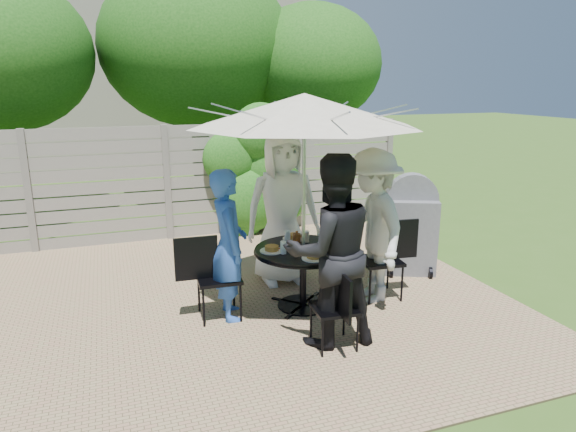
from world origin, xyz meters
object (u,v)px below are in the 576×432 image
object	(u,v)px
glass_left	(283,247)
glass_right	(322,238)
patio_table	(303,267)
plate_extra	(328,253)
person_front	(331,252)
coffee_cup	(306,237)
person_back	(283,209)
plate_right	(334,244)
person_left	(229,245)
person_right	(372,226)
glass_back	(288,237)
syrup_jug	(297,241)
bbq_grill	(410,228)
plate_front	(314,257)
chair_front	(334,324)
plate_back	(294,237)
plate_left	(272,249)
chair_left	(218,294)
glass_front	(320,249)
chair_back	(280,258)
umbrella	(304,110)
chair_right	(381,275)

from	to	relation	value
glass_left	glass_right	world-z (taller)	same
patio_table	plate_extra	size ratio (longest dim) A/B	4.71
person_front	coffee_cup	bearing A→B (deg)	-95.44
person_back	plate_right	size ratio (longest dim) A/B	7.42
person_back	person_left	size ratio (longest dim) A/B	1.18
person_right	glass_back	bearing A→B (deg)	-105.52
person_left	syrup_jug	xyz separation A→B (m)	(0.77, 0.01, -0.03)
coffee_cup	bbq_grill	xyz separation A→B (m)	(1.64, 0.38, -0.15)
person_front	plate_front	bearing A→B (deg)	-90.00
chair_front	glass_right	distance (m)	1.22
patio_table	chair_front	world-z (taller)	chair_front
plate_extra	plate_back	bearing A→B (deg)	102.22
patio_table	chair_front	xyz separation A→B (m)	(-0.05, -0.96, -0.24)
plate_back	plate_left	world-z (taller)	same
person_front	plate_left	world-z (taller)	person_front
person_right	plate_right	distance (m)	0.50
person_back	coffee_cup	bearing A→B (deg)	-80.69
chair_front	syrup_jug	xyz separation A→B (m)	(-0.01, 1.02, 0.53)
person_right	glass_back	distance (m)	0.98
person_back	bbq_grill	distance (m)	1.76
person_front	coffee_cup	distance (m)	1.07
plate_front	bbq_grill	distance (m)	2.01
bbq_grill	glass_back	bearing A→B (deg)	-146.26
person_front	chair_left	bearing A→B (deg)	-40.67
plate_extra	syrup_jug	distance (m)	0.43
plate_extra	glass_right	xyz separation A→B (m)	(0.10, 0.40, 0.05)
glass_front	chair_front	bearing A→B (deg)	-101.52
plate_left	glass_back	bearing A→B (deg)	42.47
plate_front	glass_right	distance (m)	0.53
plate_extra	person_right	bearing A→B (deg)	21.74
plate_extra	chair_back	bearing A→B (deg)	94.97
chair_left	person_left	bearing A→B (deg)	-0.21
glass_back	bbq_grill	distance (m)	1.88
plate_left	glass_front	world-z (taller)	glass_front
person_front	glass_front	size ratio (longest dim) A/B	13.39
person_front	syrup_jug	world-z (taller)	person_front
chair_front	person_right	size ratio (longest dim) A/B	0.47
umbrella	person_back	xyz separation A→B (m)	(0.04, 0.83, -1.24)
patio_table	plate_extra	bearing A→B (deg)	-62.07
person_back	plate_front	xyz separation A→B (m)	(-0.06, -1.19, -0.23)
person_front	plate_left	distance (m)	0.93
person_left	person_right	distance (m)	1.66
glass_left	glass_front	xyz separation A→B (m)	(0.36, -0.17, 0.00)
chair_right	bbq_grill	size ratio (longest dim) A/B	0.70
plate_back	glass_back	bearing A→B (deg)	-139.29
chair_front	plate_left	distance (m)	1.14
person_left	glass_back	distance (m)	0.77
plate_front	patio_table	bearing A→B (deg)	86.97
plate_back	glass_left	bearing A→B (deg)	-122.21
person_right	plate_front	world-z (taller)	person_right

